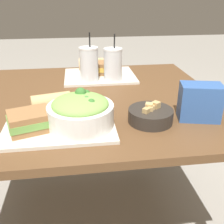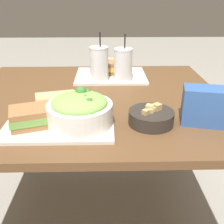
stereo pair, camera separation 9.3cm
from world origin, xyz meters
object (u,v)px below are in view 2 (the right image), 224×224
(salad_bowl, at_px, (80,110))
(napkin_folded, at_px, (76,95))
(sandwich_far, at_px, (117,68))
(chip_bag, at_px, (203,106))
(soup_bowl, at_px, (151,117))
(drink_cup_red, at_px, (123,66))
(baguette_far, at_px, (104,63))
(baguette_near, at_px, (56,100))
(drink_cup_dark, at_px, (99,65))
(sandwich_near, at_px, (31,117))

(salad_bowl, height_order, napkin_folded, salad_bowl)
(sandwich_far, relative_size, chip_bag, 0.93)
(soup_bowl, relative_size, sandwich_far, 1.08)
(drink_cup_red, bearing_deg, salad_bowl, -109.96)
(napkin_folded, bearing_deg, baguette_far, 71.62)
(drink_cup_red, bearing_deg, baguette_near, -129.48)
(salad_bowl, distance_m, drink_cup_dark, 0.49)
(baguette_far, bearing_deg, salad_bowl, 177.78)
(sandwich_near, height_order, baguette_far, baguette_far)
(drink_cup_red, distance_m, chip_bag, 0.53)
(sandwich_far, distance_m, chip_bag, 0.65)
(sandwich_far, height_order, chip_bag, chip_bag)
(soup_bowl, bearing_deg, baguette_far, 104.07)
(drink_cup_dark, xyz_separation_m, napkin_folded, (-0.10, -0.18, -0.09))
(sandwich_near, distance_m, baguette_far, 0.74)
(baguette_near, distance_m, drink_cup_dark, 0.38)
(soup_bowl, bearing_deg, napkin_folded, 136.03)
(baguette_near, bearing_deg, chip_bag, -116.74)
(napkin_folded, bearing_deg, baguette_near, -110.09)
(salad_bowl, bearing_deg, napkin_folded, 98.93)
(soup_bowl, distance_m, sandwich_near, 0.42)
(baguette_far, distance_m, drink_cup_red, 0.23)
(drink_cup_dark, bearing_deg, sandwich_far, 49.98)
(drink_cup_dark, distance_m, drink_cup_red, 0.12)
(drink_cup_dark, height_order, chip_bag, drink_cup_dark)
(baguette_far, relative_size, chip_bag, 0.90)
(sandwich_near, bearing_deg, napkin_folded, 50.99)
(baguette_far, bearing_deg, soup_bowl, -161.50)
(baguette_near, bearing_deg, sandwich_far, -43.36)
(drink_cup_dark, bearing_deg, soup_bowl, -67.60)
(salad_bowl, relative_size, drink_cup_dark, 0.93)
(salad_bowl, height_order, soup_bowl, salad_bowl)
(drink_cup_red, bearing_deg, sandwich_far, 101.33)
(salad_bowl, height_order, baguette_near, salad_bowl)
(soup_bowl, xyz_separation_m, drink_cup_dark, (-0.19, 0.47, 0.06))
(sandwich_far, height_order, drink_cup_red, drink_cup_red)
(napkin_folded, bearing_deg, chip_bag, -30.72)
(soup_bowl, xyz_separation_m, napkin_folded, (-0.30, 0.29, -0.03))
(chip_bag, bearing_deg, drink_cup_red, 131.29)
(baguette_near, distance_m, drink_cup_red, 0.45)
(soup_bowl, relative_size, drink_cup_red, 0.69)
(baguette_far, distance_m, chip_bag, 0.76)
(sandwich_near, height_order, drink_cup_red, drink_cup_red)
(baguette_far, height_order, drink_cup_dark, drink_cup_dark)
(sandwich_near, xyz_separation_m, baguette_near, (0.06, 0.15, 0.00))
(soup_bowl, xyz_separation_m, baguette_near, (-0.36, 0.12, 0.02))
(salad_bowl, relative_size, sandwich_near, 1.34)
(baguette_near, xyz_separation_m, chip_bag, (0.54, -0.12, 0.02))
(soup_bowl, relative_size, baguette_near, 1.01)
(soup_bowl, height_order, drink_cup_dark, drink_cup_dark)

